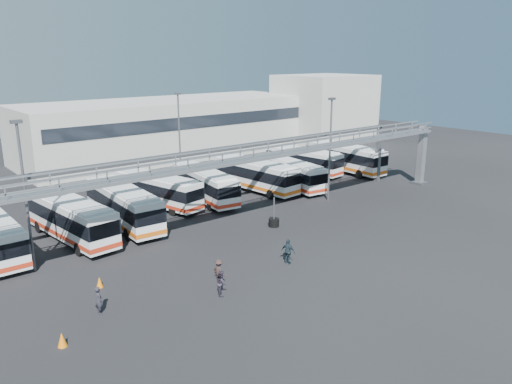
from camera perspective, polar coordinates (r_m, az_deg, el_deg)
ground at (r=37.96m, az=3.72°, el=-6.48°), size 140.00×140.00×0.00m
gantry at (r=40.63m, az=-1.82°, el=3.14°), size 51.40×5.15×7.10m
warehouse at (r=73.88m, az=-9.80°, el=7.27°), size 42.00×14.00×8.00m
building_right at (r=85.23m, az=7.80°, el=9.42°), size 14.00×12.00×11.00m
light_pole_left at (r=35.57m, az=-24.91°, el=0.29°), size 0.70×0.35×10.21m
light_pole_mid at (r=49.45m, az=8.47°, el=5.44°), size 0.70×0.35×10.21m
light_pole_back at (r=55.96m, az=-8.75°, el=6.57°), size 0.70×0.35×10.21m
bus_2 at (r=41.67m, az=-20.50°, el=-2.73°), size 3.65×11.27×3.36m
bus_3 at (r=43.75m, az=-14.93°, el=-1.39°), size 3.24×11.33×3.40m
bus_4 at (r=48.58m, az=-11.23°, el=0.31°), size 4.47×10.58×3.13m
bus_5 at (r=49.92m, az=-5.89°, el=0.97°), size 3.91×10.76×3.19m
bus_6 at (r=53.30m, az=-0.12°, el=2.05°), size 3.44×11.11×3.32m
bus_7 at (r=54.68m, az=3.83°, el=2.23°), size 3.72×10.46×3.11m
bus_8 at (r=61.51m, az=5.47°, el=3.67°), size 3.63×10.43×3.10m
bus_9 at (r=63.14m, az=10.08°, el=3.98°), size 3.09×11.46×3.45m
pedestrian_a at (r=29.95m, az=-17.53°, el=-11.72°), size 0.42×0.62×1.65m
pedestrian_b at (r=30.76m, az=-3.98°, el=-10.32°), size 0.89×0.96×1.57m
pedestrian_c at (r=32.37m, az=-4.25°, el=-8.98°), size 0.68×1.07×1.57m
pedestrian_d at (r=35.05m, az=3.69°, el=-6.81°), size 0.74×1.13×1.79m
cone_left at (r=27.73m, az=-21.29°, el=-15.44°), size 0.63×0.63×0.77m
cone_right at (r=33.29m, az=-17.45°, el=-9.80°), size 0.54×0.54×0.69m
tire_stack at (r=42.51m, az=2.06°, el=-3.41°), size 0.90×0.90×2.57m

